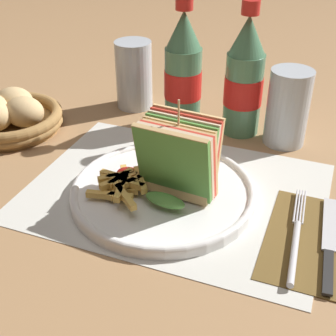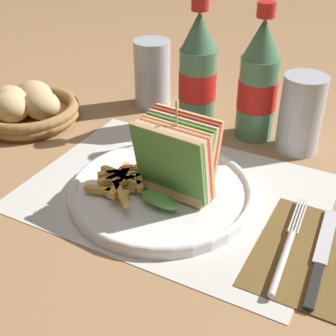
# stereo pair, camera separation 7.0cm
# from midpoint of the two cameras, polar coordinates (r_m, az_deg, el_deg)

# --- Properties ---
(ground_plane) EXTENTS (4.00, 4.00, 0.00)m
(ground_plane) POSITION_cam_midpoint_polar(r_m,az_deg,el_deg) (0.70, -0.88, -3.83)
(ground_plane) COLOR #9E754C
(placemat) EXTENTS (0.44, 0.33, 0.00)m
(placemat) POSITION_cam_midpoint_polar(r_m,az_deg,el_deg) (0.71, 3.66, -3.00)
(placemat) COLOR silver
(placemat) RESTS_ON ground_plane
(plate_main) EXTENTS (0.28, 0.28, 0.02)m
(plate_main) POSITION_cam_midpoint_polar(r_m,az_deg,el_deg) (0.70, 2.09, -2.94)
(plate_main) COLOR white
(plate_main) RESTS_ON ground_plane
(club_sandwich) EXTENTS (0.12, 0.10, 0.15)m
(club_sandwich) POSITION_cam_midpoint_polar(r_m,az_deg,el_deg) (0.66, 3.95, 0.89)
(club_sandwich) COLOR tan
(club_sandwich) RESTS_ON plate_main
(fries_pile) EXTENTS (0.09, 0.11, 0.02)m
(fries_pile) POSITION_cam_midpoint_polar(r_m,az_deg,el_deg) (0.68, -2.81, -1.69)
(fries_pile) COLOR gold
(fries_pile) RESTS_ON plate_main
(ketchup_blob) EXTENTS (0.04, 0.03, 0.01)m
(ketchup_blob) POSITION_cam_midpoint_polar(r_m,az_deg,el_deg) (0.71, -1.96, -0.45)
(ketchup_blob) COLOR maroon
(ketchup_blob) RESTS_ON plate_main
(napkin) EXTENTS (0.12, 0.20, 0.00)m
(napkin) POSITION_cam_midpoint_polar(r_m,az_deg,el_deg) (0.64, 19.37, -9.64)
(napkin) COLOR brown
(napkin) RESTS_ON ground_plane
(fork) EXTENTS (0.02, 0.20, 0.01)m
(fork) POSITION_cam_midpoint_polar(r_m,az_deg,el_deg) (0.63, 17.36, -9.81)
(fork) COLOR silver
(fork) RESTS_ON napkin
(knife) EXTENTS (0.03, 0.19, 0.00)m
(knife) POSITION_cam_midpoint_polar(r_m,az_deg,el_deg) (0.64, 21.26, -10.00)
(knife) COLOR black
(knife) RESTS_ON napkin
(coke_bottle_near) EXTENTS (0.07, 0.07, 0.24)m
(coke_bottle_near) POSITION_cam_midpoint_polar(r_m,az_deg,el_deg) (0.87, 5.98, 11.30)
(coke_bottle_near) COLOR #4C7F5B
(coke_bottle_near) RESTS_ON ground_plane
(coke_bottle_far) EXTENTS (0.07, 0.07, 0.24)m
(coke_bottle_far) POSITION_cam_midpoint_polar(r_m,az_deg,el_deg) (0.85, 13.31, 10.00)
(coke_bottle_far) COLOR #4C7F5B
(coke_bottle_far) RESTS_ON ground_plane
(glass_near) EXTENTS (0.07, 0.07, 0.14)m
(glass_near) POSITION_cam_midpoint_polar(r_m,az_deg,el_deg) (0.84, 18.12, 5.62)
(glass_near) COLOR silver
(glass_near) RESTS_ON ground_plane
(glass_far) EXTENTS (0.07, 0.07, 0.14)m
(glass_far) POSITION_cam_midpoint_polar(r_m,az_deg,el_deg) (0.96, 0.17, 11.37)
(glass_far) COLOR silver
(glass_far) RESTS_ON ground_plane
(bread_basket) EXTENTS (0.20, 0.20, 0.07)m
(bread_basket) POSITION_cam_midpoint_polar(r_m,az_deg,el_deg) (0.94, -14.81, 6.99)
(bread_basket) COLOR olive
(bread_basket) RESTS_ON ground_plane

